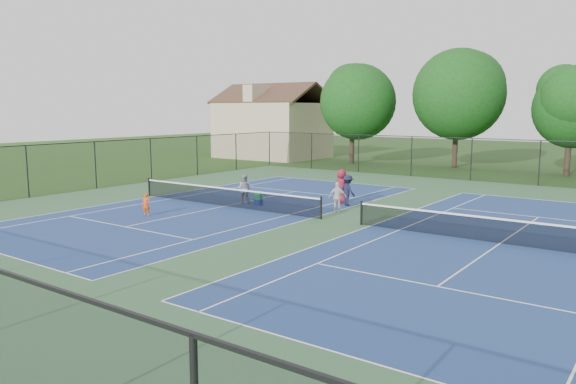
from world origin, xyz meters
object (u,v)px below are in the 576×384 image
Objects in this scene: tree_back_a at (353,98)px; ball_hopper at (258,195)px; tree_back_c at (572,103)px; ball_crate at (258,202)px; bystander_c at (341,186)px; clapboard_house at (273,128)px; bystander_b at (348,190)px; tree_back_b at (458,90)px; child_player at (146,205)px; bystander_a at (338,197)px; instructor at (244,189)px.

tree_back_a is 21.83× the size of ball_hopper.
tree_back_a is at bearing -176.82° from tree_back_c.
tree_back_a is at bearing 107.62° from ball_crate.
tree_back_c is 4.57× the size of bystander_c.
clapboard_house is 28.37× the size of ball_crate.
ball_hopper is at bearing 56.94° from bystander_b.
tree_back_b reaches higher than clapboard_house.
bystander_c reaches higher than ball_crate.
tree_back_c is at bearing 42.58° from child_player.
tree_back_b reaches higher than bystander_b.
bystander_a is (11.63, -21.98, -5.29)m from tree_back_a.
bystander_a is (21.63, -22.98, -2.34)m from clapboard_house.
tree_back_a is at bearing -85.94° from bystander_a.
clapboard_house reaches higher than child_player.
instructor is 0.86× the size of bystander_c.
instructor reaches higher than bystander_a.
bystander_b is 4.75m from ball_crate.
child_player is 0.60× the size of bystander_c.
tree_back_a is 1.09× the size of tree_back_c.
ball_hopper is at bearing -72.38° from tree_back_a.
child_player is at bearing -80.38° from tree_back_a.
bystander_c is (-0.68, 0.51, 0.10)m from bystander_b.
child_player is at bearing -97.96° from tree_back_b.
tree_back_c is 5.15× the size of bystander_b.
ball_hopper is (-3.90, -2.63, -0.28)m from bystander_b.
bystander_c is 4.39× the size of ball_hopper.
tree_back_c reaches higher than ball_hopper.
bystander_b is 4.71m from ball_hopper.
tree_back_a reaches higher than ball_crate.
instructor is 4.17× the size of ball_crate.
tree_back_a reaches higher than clapboard_house.
clapboard_house is at bearing 174.29° from tree_back_a.
instructor is at bearing -74.67° from tree_back_a.
clapboard_house is at bearing 93.80° from child_player.
ball_hopper is (-10.78, -23.73, -4.95)m from tree_back_c.
bystander_a reaches higher than ball_crate.
ball_crate is (-10.78, -23.73, -5.32)m from tree_back_c.
tree_back_a is at bearing -5.71° from clapboard_house.
clapboard_house is 28.80m from instructor.
instructor is 5.54m from bystander_b.
tree_back_c is at bearing 65.56° from ball_crate.
tree_back_b is 31.07m from child_player.
clapboard_house reaches higher than ball_crate.
tree_back_b is 9.11× the size of child_player.
child_player is at bearing -63.14° from clapboard_house.
tree_back_a is at bearing -167.47° from tree_back_b.
child_player is at bearing -114.37° from tree_back_c.
bystander_a reaches higher than ball_hopper.
instructor reaches higher than child_player.
child_player is 0.69× the size of instructor.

